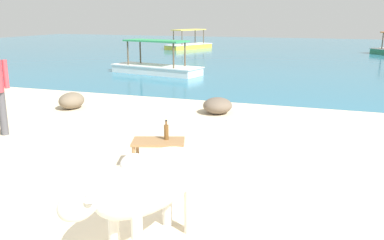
{
  "coord_description": "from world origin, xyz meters",
  "views": [
    {
      "loc": [
        2.5,
        -3.26,
        2.23
      ],
      "look_at": [
        0.28,
        3.0,
        0.55
      ],
      "focal_mm": 38.96,
      "sensor_mm": 36.0,
      "label": 1
    }
  ],
  "objects_px": {
    "cow": "(149,183)",
    "boat_yellow": "(189,45)",
    "bottle": "(166,132)",
    "low_bench_table": "(158,145)",
    "boat_white": "(156,67)"
  },
  "relations": [
    {
      "from": "cow",
      "to": "boat_yellow",
      "type": "distance_m",
      "value": 24.93
    },
    {
      "from": "bottle",
      "to": "boat_yellow",
      "type": "distance_m",
      "value": 22.67
    },
    {
      "from": "cow",
      "to": "boat_yellow",
      "type": "xyz_separation_m",
      "value": [
        -8.16,
        23.56,
        -0.41
      ]
    },
    {
      "from": "cow",
      "to": "low_bench_table",
      "type": "height_order",
      "value": "cow"
    },
    {
      "from": "bottle",
      "to": "boat_white",
      "type": "xyz_separation_m",
      "value": [
        -4.39,
        9.35,
        -0.27
      ]
    },
    {
      "from": "cow",
      "to": "boat_white",
      "type": "height_order",
      "value": "boat_white"
    },
    {
      "from": "low_bench_table",
      "to": "boat_white",
      "type": "relative_size",
      "value": 0.22
    },
    {
      "from": "cow",
      "to": "low_bench_table",
      "type": "xyz_separation_m",
      "value": [
        -0.82,
        2.04,
        -0.32
      ]
    },
    {
      "from": "cow",
      "to": "bottle",
      "type": "relative_size",
      "value": 6.05
    },
    {
      "from": "cow",
      "to": "bottle",
      "type": "bearing_deg",
      "value": -144.69
    },
    {
      "from": "low_bench_table",
      "to": "cow",
      "type": "bearing_deg",
      "value": -86.82
    },
    {
      "from": "bottle",
      "to": "boat_yellow",
      "type": "bearing_deg",
      "value": 109.11
    },
    {
      "from": "bottle",
      "to": "low_bench_table",
      "type": "bearing_deg",
      "value": -133.68
    },
    {
      "from": "boat_yellow",
      "to": "boat_white",
      "type": "bearing_deg",
      "value": 36.42
    },
    {
      "from": "boat_white",
      "to": "boat_yellow",
      "type": "distance_m",
      "value": 12.45
    }
  ]
}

